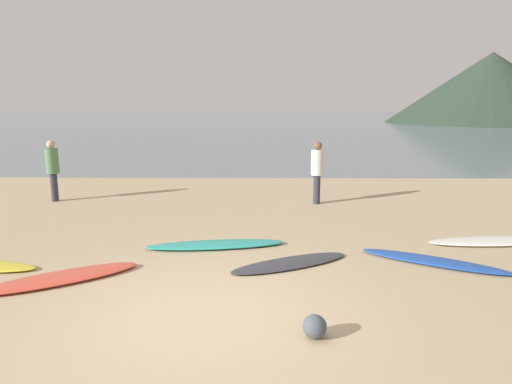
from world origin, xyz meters
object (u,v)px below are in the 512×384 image
Objects in this scene: surfboard_5 at (290,263)px; surfboard_7 at (495,241)px; surfboard_6 at (434,261)px; beach_rock_near at (315,327)px; person_3 at (52,166)px; surfboard_4 at (215,245)px; person_0 at (317,167)px; surfboard_3 at (60,278)px.

surfboard_5 is 0.82× the size of surfboard_7.
surfboard_6 is 3.30m from beach_rock_near.
person_3 reaches higher than beach_rock_near.
person_3 is (-9.91, 3.60, 0.91)m from surfboard_7.
person_3 is at bearing 131.72° from surfboard_4.
surfboard_7 is 1.58× the size of person_0.
person_3 reaches higher than person_0.
surfboard_6 is at bearing -24.72° from surfboard_3.
beach_rock_near is at bearing 114.01° from person_3.
person_0 reaches higher than beach_rock_near.
surfboard_7 is at bearing -5.27° from surfboard_4.
surfboard_3 reaches higher than surfboard_7.
surfboard_3 is at bearing 165.03° from surfboard_5.
surfboard_4 is 6.16m from person_3.
person_3 is (-6.96, 0.22, 0.00)m from person_0.
beach_rock_near is at bearing -74.65° from surfboard_4.
surfboard_3 is 2.69m from surfboard_4.
surfboard_4 is at bearing 178.40° from surfboard_7.
surfboard_4 is at bearing 113.89° from beach_rock_near.
surfboard_6 is at bearing 133.99° from person_3.
surfboard_3 is 8.37× the size of beach_rock_near.
surfboard_5 is at bearing -43.17° from surfboard_4.
surfboard_6 is 8.67× the size of beach_rock_near.
person_0 reaches higher than surfboard_4.
person_3 reaches higher than surfboard_7.
person_3 is (-2.55, 5.53, 0.91)m from surfboard_3.
surfboard_7 is at bearing 43.22° from beach_rock_near.
surfboard_4 is 1.07× the size of surfboard_6.
surfboard_5 is (3.45, 0.73, -0.02)m from surfboard_3.
surfboard_6 is at bearing 47.57° from beach_rock_near.
surfboard_4 is 9.24× the size of beach_rock_near.
surfboard_5 is 4.78m from person_0.
surfboard_6 is at bearing -24.76° from surfboard_5.
surfboard_7 is 9.38× the size of beach_rock_near.
person_0 is at bearing 136.82° from surfboard_6.
surfboard_7 is at bearing 143.48° from person_3.
beach_rock_near is at bearing -57.09° from surfboard_3.
person_3 is at bearing 130.59° from beach_rock_near.
surfboard_3 is at bearing 155.63° from beach_rock_near.
surfboard_3 reaches higher than surfboard_4.
surfboard_4 is 1.60m from surfboard_5.
surfboard_5 is at bearing -20.80° from surfboard_3.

